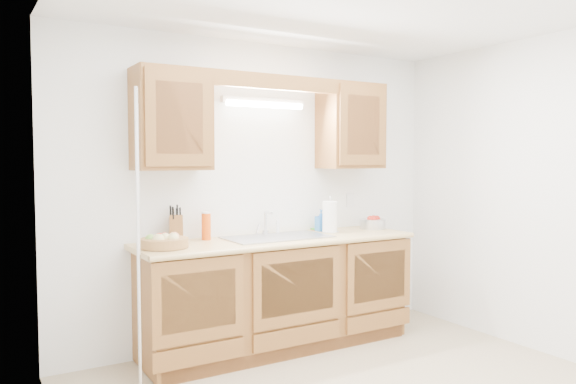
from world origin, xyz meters
TOP-DOWN VIEW (x-y plane):
  - room at (0.00, 0.00)m, footprint 3.52×3.50m
  - base_cabinets at (0.00, 1.20)m, footprint 2.20×0.60m
  - countertop at (0.00, 1.19)m, footprint 2.30×0.63m
  - upper_cabinet_left at (-0.83, 1.33)m, footprint 0.55×0.33m
  - upper_cabinet_right at (0.83, 1.33)m, footprint 0.55×0.33m
  - valance at (0.00, 1.19)m, footprint 2.20×0.05m
  - fluorescent_fixture at (0.00, 1.42)m, footprint 0.76×0.08m
  - sink at (0.00, 1.21)m, footprint 0.84×0.46m
  - wire_shelf_pole at (-1.20, 0.94)m, footprint 0.03×0.03m
  - outlet_plate at (0.95, 1.49)m, footprint 0.08×0.01m
  - fruit_basket at (-0.95, 1.16)m, footprint 0.38×0.38m
  - knife_block at (-0.78, 1.39)m, footprint 0.14×0.19m
  - orange_canister at (-0.54, 1.38)m, footprint 0.08×0.08m
  - soap_bottle at (0.54, 1.37)m, footprint 0.09×0.09m
  - sponge at (0.54, 1.44)m, footprint 0.10×0.06m
  - paper_towel at (0.54, 1.24)m, footprint 0.15×0.15m
  - apple_bowl at (1.03, 1.26)m, footprint 0.31×0.31m

SIDE VIEW (x-z plane):
  - base_cabinets at x=0.00m, z-range 0.01..0.87m
  - sink at x=0.00m, z-range 0.65..1.01m
  - countertop at x=0.00m, z-range 0.86..0.90m
  - sponge at x=0.54m, z-range 0.90..0.92m
  - fruit_basket at x=-0.95m, z-range 0.89..1.00m
  - apple_bowl at x=1.03m, z-range 0.89..1.01m
  - soap_bottle at x=0.54m, z-range 0.90..1.09m
  - wire_shelf_pole at x=-1.20m, z-range 0.00..2.00m
  - knife_block at x=-0.78m, z-range 0.86..1.15m
  - orange_canister at x=-0.54m, z-range 0.90..1.12m
  - paper_towel at x=0.54m, z-range 0.87..1.19m
  - outlet_plate at x=0.95m, z-range 1.09..1.21m
  - room at x=0.00m, z-range 0.00..2.50m
  - upper_cabinet_left at x=-0.83m, z-range 1.45..2.20m
  - upper_cabinet_right at x=0.83m, z-range 1.45..2.20m
  - fluorescent_fixture at x=0.00m, z-range 1.96..2.04m
  - valance at x=0.00m, z-range 2.08..2.20m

